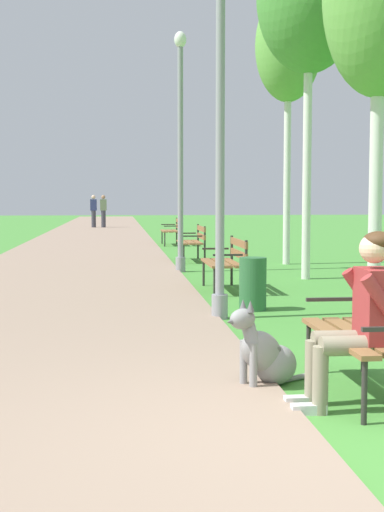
{
  "coord_description": "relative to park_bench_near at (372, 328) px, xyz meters",
  "views": [
    {
      "loc": [
        -1.34,
        -4.05,
        1.48
      ],
      "look_at": [
        -0.59,
        3.1,
        0.9
      ],
      "focal_mm": 50.5,
      "sensor_mm": 36.0,
      "label": 1
    }
  ],
  "objects": [
    {
      "name": "park_bench_far",
      "position": [
        -0.11,
        11.65,
        0.0
      ],
      "size": [
        0.55,
        1.5,
        0.85
      ],
      "color": "olive",
      "rests_on": "ground"
    },
    {
      "name": "pedestrian_further_distant",
      "position": [
        -2.58,
        31.03,
        0.33
      ],
      "size": [
        0.32,
        0.22,
        1.65
      ],
      "color": "#383842",
      "rests_on": "ground"
    },
    {
      "name": "paved_path",
      "position": [
        -2.78,
        22.9,
        -0.49
      ],
      "size": [
        4.24,
        60.0,
        0.04
      ],
      "primitive_type": "cube",
      "color": "gray",
      "rests_on": "ground"
    },
    {
      "name": "ground_plane",
      "position": [
        -0.55,
        -1.1,
        -0.51
      ],
      "size": [
        120.0,
        120.0,
        0.0
      ],
      "primitive_type": "plane",
      "color": "#478E38"
    },
    {
      "name": "park_bench_mid",
      "position": [
        -0.15,
        6.18,
        0.0
      ],
      "size": [
        0.55,
        1.5,
        0.85
      ],
      "color": "olive",
      "rests_on": "ground"
    },
    {
      "name": "person_seated_on_near_bench",
      "position": [
        -0.21,
        -0.33,
        0.17
      ],
      "size": [
        0.74,
        0.49,
        1.25
      ],
      "color": "gray",
      "rests_on": "ground"
    },
    {
      "name": "litter_bin",
      "position": [
        -0.12,
        4.16,
        -0.16
      ],
      "size": [
        0.36,
        0.36,
        0.7
      ],
      "primitive_type": "cylinder",
      "color": "#2D6638",
      "rests_on": "ground"
    },
    {
      "name": "park_bench_near",
      "position": [
        0.0,
        0.0,
        0.0
      ],
      "size": [
        0.55,
        1.5,
        0.85
      ],
      "color": "olive",
      "rests_on": "ground"
    },
    {
      "name": "park_bench_furthest",
      "position": [
        -0.15,
        17.58,
        0.0
      ],
      "size": [
        0.55,
        1.5,
        0.85
      ],
      "color": "olive",
      "rests_on": "ground"
    },
    {
      "name": "lamp_post_mid",
      "position": [
        -0.63,
        9.22,
        1.94
      ],
      "size": [
        0.24,
        0.24,
        4.75
      ],
      "color": "gray",
      "rests_on": "ground"
    },
    {
      "name": "pedestrian_distant",
      "position": [
        -3.07,
        31.06,
        0.33
      ],
      "size": [
        0.32,
        0.22,
        1.65
      ],
      "color": "#383842",
      "rests_on": "ground"
    },
    {
      "name": "dog_grey",
      "position": [
        -0.74,
        0.31,
        -0.25
      ],
      "size": [
        0.76,
        0.5,
        0.71
      ],
      "color": "gray",
      "rests_on": "ground"
    },
    {
      "name": "birch_tree_fifth",
      "position": [
        1.88,
        10.67,
        4.27
      ],
      "size": [
        1.46,
        1.5,
        6.06
      ],
      "color": "silver",
      "rests_on": "ground"
    },
    {
      "name": "lamp_post_near",
      "position": [
        -0.65,
        3.53,
        1.8
      ],
      "size": [
        0.24,
        0.24,
        4.47
      ],
      "color": "gray",
      "rests_on": "ground"
    }
  ]
}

